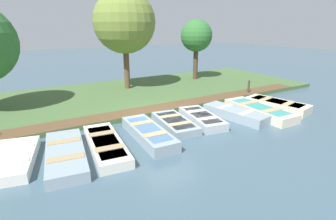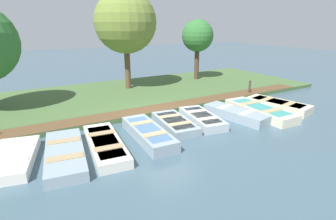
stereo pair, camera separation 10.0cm
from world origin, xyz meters
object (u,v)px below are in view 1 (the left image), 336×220
at_px(rowboat_4, 175,123).
at_px(park_tree_center, 196,36).
at_px(rowboat_0, 13,159).
at_px(rowboat_7, 259,110).
at_px(rowboat_5, 202,118).
at_px(rowboat_1, 66,154).
at_px(rowboat_8, 277,105).
at_px(rowboat_2, 106,145).
at_px(rowboat_6, 235,113).
at_px(mooring_post_far, 249,88).
at_px(rowboat_3, 148,133).
at_px(park_tree_left, 124,22).

height_order(rowboat_4, park_tree_center, park_tree_center).
relative_size(rowboat_0, rowboat_4, 1.05).
bearing_deg(rowboat_7, rowboat_5, -99.49).
distance_m(rowboat_1, rowboat_8, 10.25).
height_order(rowboat_2, rowboat_6, rowboat_6).
xyz_separation_m(rowboat_4, rowboat_5, (0.13, 1.32, 0.02)).
relative_size(rowboat_1, mooring_post_far, 3.54).
bearing_deg(rowboat_4, rowboat_8, 91.44).
height_order(rowboat_3, rowboat_5, rowboat_3).
xyz_separation_m(rowboat_0, rowboat_7, (0.63, 10.21, 0.04)).
xyz_separation_m(rowboat_6, park_tree_center, (-7.47, 3.20, 3.06)).
bearing_deg(mooring_post_far, park_tree_left, -129.47).
xyz_separation_m(rowboat_4, mooring_post_far, (-2.00, 6.45, 0.32)).
xyz_separation_m(rowboat_6, rowboat_8, (0.06, 2.82, -0.00)).
relative_size(rowboat_0, rowboat_8, 0.88).
relative_size(rowboat_6, park_tree_left, 0.52).
bearing_deg(rowboat_3, rowboat_8, 92.77).
bearing_deg(rowboat_2, rowboat_7, 94.84).
distance_m(rowboat_4, rowboat_5, 1.32).
xyz_separation_m(rowboat_4, park_tree_center, (-6.99, 6.17, 3.11)).
bearing_deg(rowboat_8, rowboat_7, -95.31).
height_order(rowboat_3, park_tree_center, park_tree_center).
distance_m(rowboat_6, park_tree_center, 8.69).
distance_m(rowboat_1, rowboat_4, 4.50).
distance_m(rowboat_5, rowboat_6, 1.69).
distance_m(rowboat_0, rowboat_8, 11.71).
bearing_deg(rowboat_8, rowboat_3, -102.25).
height_order(rowboat_3, rowboat_6, rowboat_3).
bearing_deg(rowboat_0, rowboat_6, 99.80).
distance_m(rowboat_1, rowboat_3, 2.99).
height_order(rowboat_2, rowboat_4, rowboat_2).
bearing_deg(park_tree_left, rowboat_3, -16.45).
distance_m(rowboat_0, rowboat_5, 7.23).
distance_m(rowboat_1, mooring_post_far, 11.22).
bearing_deg(mooring_post_far, rowboat_8, -14.70).
height_order(rowboat_8, mooring_post_far, mooring_post_far).
height_order(rowboat_2, rowboat_5, rowboat_5).
bearing_deg(park_tree_center, rowboat_5, -34.29).
bearing_deg(rowboat_1, rowboat_4, 105.27).
relative_size(rowboat_7, park_tree_center, 0.81).
bearing_deg(rowboat_3, rowboat_4, 111.66).
xyz_separation_m(rowboat_2, rowboat_7, (0.16, 7.44, 0.04)).
xyz_separation_m(rowboat_1, rowboat_5, (-0.45, 5.78, 0.00)).
height_order(rowboat_0, mooring_post_far, mooring_post_far).
xyz_separation_m(rowboat_1, rowboat_8, (-0.04, 10.25, 0.03)).
relative_size(rowboat_0, rowboat_1, 0.83).
height_order(rowboat_2, park_tree_center, park_tree_center).
bearing_deg(rowboat_2, rowboat_4, 105.99).
bearing_deg(park_tree_left, rowboat_4, -5.62).
xyz_separation_m(rowboat_0, rowboat_4, (-0.08, 5.92, -0.01)).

